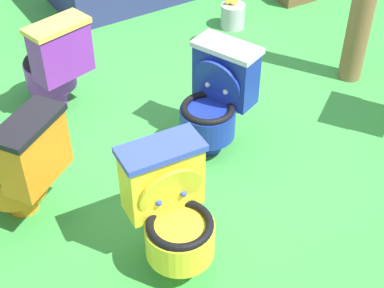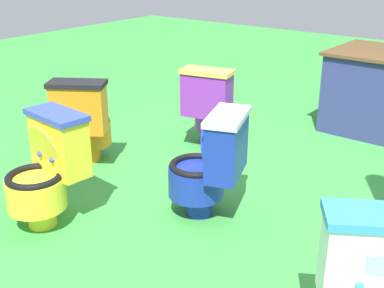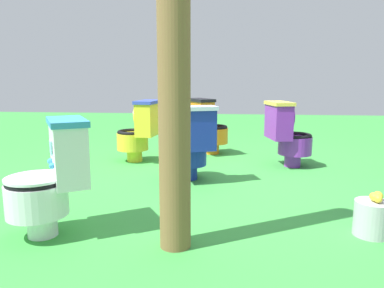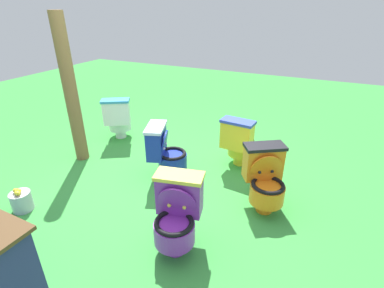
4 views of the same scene
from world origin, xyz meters
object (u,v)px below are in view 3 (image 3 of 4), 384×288
at_px(toilet_blue, 190,143).
at_px(toilet_yellow, 140,130).
at_px(toilet_purple, 287,134).
at_px(toilet_orange, 208,126).
at_px(wooden_post, 174,71).
at_px(toilet_white, 51,177).
at_px(lemon_bucket, 372,217).

bearing_deg(toilet_blue, toilet_yellow, 111.51).
relative_size(toilet_purple, toilet_orange, 1.00).
xyz_separation_m(toilet_orange, toilet_blue, (1.30, -0.08, 0.00)).
xyz_separation_m(toilet_purple, toilet_yellow, (-0.08, -1.69, 0.00)).
bearing_deg(toilet_purple, wooden_post, -36.23).
distance_m(toilet_white, wooden_post, 1.02).
distance_m(toilet_purple, wooden_post, 2.38).
relative_size(toilet_orange, lemon_bucket, 2.63).
relative_size(toilet_white, toilet_yellow, 1.00).
distance_m(toilet_purple, toilet_yellow, 1.69).
relative_size(toilet_white, lemon_bucket, 2.63).
bearing_deg(wooden_post, toilet_orange, 179.90).
relative_size(toilet_white, toilet_blue, 1.00).
xyz_separation_m(toilet_purple, toilet_blue, (0.70, -1.01, 0.00)).
height_order(wooden_post, lemon_bucket, wooden_post).
bearing_deg(wooden_post, toilet_yellow, -160.69).
xyz_separation_m(toilet_white, toilet_blue, (-1.30, 0.71, 0.00)).
xyz_separation_m(toilet_orange, toilet_white, (2.60, -0.79, -0.00)).
distance_m(toilet_orange, lemon_bucket, 2.70).
bearing_deg(toilet_white, toilet_blue, -59.82).
bearing_deg(toilet_purple, toilet_yellow, -104.85).
bearing_deg(toilet_yellow, toilet_blue, -132.65).
bearing_deg(toilet_blue, wooden_post, -106.72).
bearing_deg(toilet_orange, toilet_white, -49.54).
xyz_separation_m(toilet_purple, toilet_white, (2.00, -1.72, -0.00)).
distance_m(toilet_white, toilet_yellow, 2.08).
height_order(toilet_white, wooden_post, wooden_post).
distance_m(toilet_purple, toilet_white, 2.64).
distance_m(wooden_post, lemon_bucket, 1.52).
distance_m(toilet_blue, wooden_post, 1.53).
height_order(toilet_orange, toilet_yellow, same).
xyz_separation_m(wooden_post, lemon_bucket, (-0.28, 1.20, -0.89)).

